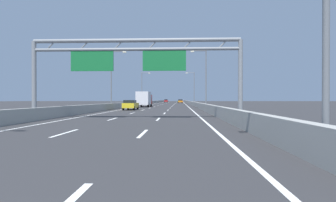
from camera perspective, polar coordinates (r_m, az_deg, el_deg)
name	(u,v)px	position (r m, az deg, el deg)	size (l,w,h in m)	color
ground_plane	(170,104)	(100.10, 0.44, -0.52)	(260.00, 260.00, 0.00)	#2D2D30
lane_dash_left_1	(65,133)	(13.69, -20.39, -6.21)	(0.16, 3.00, 0.01)	white
lane_dash_left_2	(113,119)	(22.22, -11.34, -3.67)	(0.16, 3.00, 0.01)	white
lane_dash_left_3	(132,113)	(31.02, -7.37, -2.52)	(0.16, 3.00, 0.01)	white
lane_dash_left_4	(143,110)	(39.91, -5.17, -1.87)	(0.16, 3.00, 0.01)	white
lane_dash_left_5	(150,108)	(48.84, -3.78, -1.46)	(0.16, 3.00, 0.01)	white
lane_dash_left_6	(154,107)	(57.79, -2.81, -1.18)	(0.16, 3.00, 0.01)	white
lane_dash_left_7	(158,106)	(66.76, -2.11, -0.97)	(0.16, 3.00, 0.01)	white
lane_dash_left_8	(160,105)	(75.73, -1.57, -0.81)	(0.16, 3.00, 0.01)	white
lane_dash_left_9	(162,104)	(84.71, -1.14, -0.68)	(0.16, 3.00, 0.01)	white
lane_dash_left_10	(164,104)	(93.69, -0.80, -0.58)	(0.16, 3.00, 0.01)	white
lane_dash_left_11	(166,103)	(102.68, -0.52, -0.50)	(0.16, 3.00, 0.01)	white
lane_dash_left_12	(167,103)	(111.67, -0.28, -0.43)	(0.16, 3.00, 0.01)	white
lane_dash_left_13	(168,103)	(120.66, -0.08, -0.37)	(0.16, 3.00, 0.01)	white
lane_dash_left_14	(168,103)	(129.65, 0.10, -0.32)	(0.16, 3.00, 0.01)	white
lane_dash_left_15	(169,102)	(138.64, 0.25, -0.27)	(0.16, 3.00, 0.01)	white
lane_dash_left_16	(170,102)	(147.63, 0.38, -0.23)	(0.16, 3.00, 0.01)	white
lane_dash_left_17	(170,102)	(156.63, 0.50, -0.20)	(0.16, 3.00, 0.01)	white
lane_dash_right_1	(143,133)	(12.74, -5.19, -6.67)	(0.16, 3.00, 0.01)	white
lane_dash_right_2	(158,119)	(21.65, -2.02, -3.76)	(0.16, 3.00, 0.01)	white
lane_dash_right_3	(165,113)	(30.62, -0.71, -2.55)	(0.16, 3.00, 0.01)	white
lane_dash_right_4	(168,110)	(39.60, 0.00, -1.89)	(0.16, 3.00, 0.01)	white
lane_dash_right_5	(170,108)	(48.59, 0.45, -1.47)	(0.16, 3.00, 0.01)	white
lane_dash_right_6	(172,107)	(57.58, 0.76, -1.18)	(0.16, 3.00, 0.01)	white
lane_dash_right_7	(173,106)	(66.57, 0.99, -0.97)	(0.16, 3.00, 0.01)	white
lane_dash_right_8	(174,105)	(75.57, 1.16, -0.81)	(0.16, 3.00, 0.01)	white
lane_dash_right_9	(174,104)	(84.56, 1.29, -0.68)	(0.16, 3.00, 0.01)	white
lane_dash_right_10	(175,104)	(93.56, 1.40, -0.58)	(0.16, 3.00, 0.01)	white
lane_dash_right_11	(175,103)	(102.56, 1.49, -0.50)	(0.16, 3.00, 0.01)	white
lane_dash_right_12	(176,103)	(111.56, 1.57, -0.43)	(0.16, 3.00, 0.01)	white
lane_dash_right_13	(176,103)	(120.55, 1.63, -0.37)	(0.16, 3.00, 0.01)	white
lane_dash_right_14	(176,103)	(129.55, 1.69, -0.32)	(0.16, 3.00, 0.01)	white
lane_dash_right_15	(176,102)	(138.55, 1.74, -0.27)	(0.16, 3.00, 0.01)	white
lane_dash_right_16	(177,102)	(147.55, 1.78, -0.23)	(0.16, 3.00, 0.01)	white
lane_dash_right_17	(177,102)	(156.55, 1.82, -0.20)	(0.16, 3.00, 0.01)	white
edge_line_left	(152,104)	(88.48, -3.23, -0.64)	(0.16, 176.00, 0.01)	white
edge_line_right	(185,104)	(88.06, 3.58, -0.64)	(0.16, 176.00, 0.01)	white
barrier_left	(154,102)	(110.53, -2.96, -0.19)	(0.45, 220.00, 0.95)	#9E9E99
barrier_right	(188,102)	(110.09, 4.21, -0.20)	(0.45, 220.00, 0.95)	#9E9E99
sign_gantry	(134,58)	(22.22, -7.04, 8.81)	(16.73, 0.36, 6.36)	gray
streetlamp_left_mid	(113,76)	(46.16, -11.34, 5.12)	(2.58, 0.28, 9.50)	slate
streetlamp_right_mid	(205,75)	(45.02, 7.53, 5.25)	(2.58, 0.28, 9.50)	slate
streetlamp_left_far	(143,86)	(82.01, -5.25, 3.05)	(2.58, 0.28, 9.50)	slate
streetlamp_right_far	(193,86)	(81.37, 5.24, 3.07)	(2.58, 0.28, 9.50)	slate
red_car	(166,101)	(138.84, -0.40, 0.05)	(1.72, 4.42, 1.54)	red
orange_car	(181,101)	(114.62, 2.59, -0.03)	(1.90, 4.20, 1.51)	orange
green_car	(180,101)	(124.12, 2.44, -0.02)	(1.79, 4.43, 1.39)	#1E7A38
yellow_car	(131,105)	(41.01, -7.70, -0.76)	(1.73, 4.68, 1.44)	yellow
box_truck	(144,99)	(56.57, -4.91, 0.48)	(2.42, 7.80, 3.04)	#B21E19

